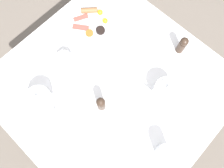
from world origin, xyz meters
TOP-DOWN VIEW (x-y plane):
  - ground_plane at (0.00, 0.00)m, footprint 8.00×8.00m
  - table at (0.00, 0.00)m, footprint 1.08×1.11m
  - breakfast_plate at (0.20, 0.35)m, footprint 0.29×0.29m
  - teapot_near at (0.15, -0.23)m, footprint 0.16×0.16m
  - teapot_far at (-0.31, 0.20)m, footprint 0.12×0.21m
  - teacup_with_saucer_left at (-0.08, 0.28)m, footprint 0.14×0.14m
  - water_glass_tall at (-0.08, -0.41)m, footprint 0.07×0.07m
  - pepper_grinder at (0.41, -0.13)m, footprint 0.05×0.05m
  - salt_grinder at (-0.12, -0.04)m, footprint 0.05×0.05m
  - fork_by_plate at (0.15, 0.05)m, footprint 0.17×0.05m
  - knife_by_plate at (0.39, -0.32)m, footprint 0.10×0.21m
  - spoon_for_tea at (-0.12, -0.28)m, footprint 0.10×0.12m
  - fork_spare at (-0.35, -0.19)m, footprint 0.08×0.18m

SIDE VIEW (x-z plane):
  - ground_plane at x=0.00m, z-range 0.00..0.00m
  - table at x=0.00m, z-range 0.29..0.99m
  - fork_by_plate at x=0.15m, z-range 0.70..0.71m
  - spoon_for_tea at x=-0.12m, z-range 0.70..0.71m
  - fork_spare at x=-0.35m, z-range 0.70..0.71m
  - knife_by_plate at x=0.39m, z-range 0.70..0.71m
  - breakfast_plate at x=0.20m, z-range 0.69..0.73m
  - teacup_with_saucer_left at x=-0.08m, z-range 0.70..0.77m
  - teapot_near at x=0.15m, z-range 0.69..0.82m
  - teapot_far at x=-0.31m, z-range 0.69..0.82m
  - water_glass_tall at x=-0.08m, z-range 0.70..0.81m
  - pepper_grinder at x=0.41m, z-range 0.71..0.82m
  - salt_grinder at x=-0.12m, z-range 0.71..0.82m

